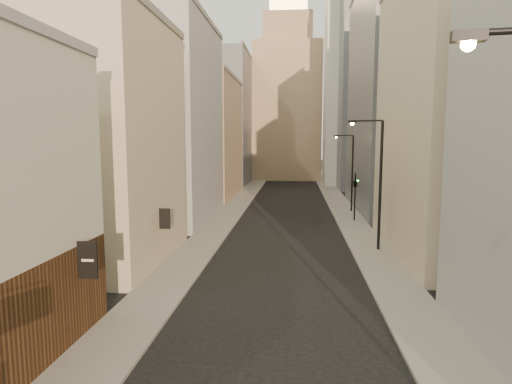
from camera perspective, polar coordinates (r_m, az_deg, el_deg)
name	(u,v)px	position (r m, az deg, el deg)	size (l,w,h in m)	color
sidewalk_left	(241,201)	(57.72, -2.06, -1.24)	(3.00, 140.00, 0.15)	gray
sidewalk_right	(338,202)	(57.54, 10.89, -1.38)	(3.00, 140.00, 0.15)	gray
left_bldg_beige	(103,144)	(30.48, -19.68, 6.01)	(8.00, 12.00, 16.00)	#BFAE8E
left_bldg_grey	(171,123)	(45.53, -11.21, 8.97)	(8.00, 16.00, 20.00)	#9C9CA1
left_bldg_tan	(207,139)	(62.98, -6.52, 7.10)	(8.00, 18.00, 17.00)	tan
left_bldg_wingrid	(228,120)	(82.74, -3.70, 9.50)	(8.00, 20.00, 24.00)	gray
right_bldg_beige	(455,116)	(33.63, 25.05, 9.22)	(8.00, 16.00, 20.00)	#BFAE8E
right_bldg_wingrid	(393,99)	(53.08, 17.80, 11.72)	(8.00, 20.00, 26.00)	gray
highrise	(395,41)	(83.33, 18.02, 18.65)	(21.00, 23.00, 51.20)	gray
clock_tower	(288,96)	(94.15, 4.23, 12.63)	(14.00, 14.00, 44.90)	tan
white_tower	(348,82)	(80.86, 12.12, 14.13)	(8.00, 8.00, 41.50)	silver
streetlamp_mid	(377,177)	(32.75, 15.84, 1.93)	(2.53, 0.75, 9.76)	black
streetlamp_far	(350,168)	(50.03, 12.48, 3.08)	(2.22, 0.98, 8.86)	black
traffic_light_right	(355,184)	(44.24, 13.09, 1.02)	(0.75, 0.75, 5.00)	black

